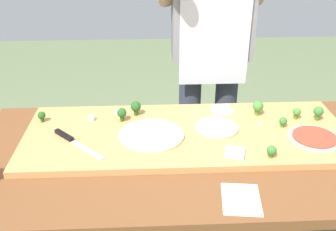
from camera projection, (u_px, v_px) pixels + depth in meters
prep_table at (192, 170)px, 1.57m from camera, size 1.73×0.81×0.74m
cutting_board at (187, 134)px, 1.61m from camera, size 1.32×0.51×0.03m
chefs_knife at (72, 140)px, 1.53m from camera, size 0.22×0.22×0.02m
pizza_whole_white_garlic at (151, 134)px, 1.57m from camera, size 0.27×0.27×0.02m
pizza_whole_cheese_artichoke at (217, 127)px, 1.62m from camera, size 0.18×0.18×0.02m
pizza_whole_tomato_red at (314, 138)px, 1.54m from camera, size 0.21×0.21×0.02m
pizza_slice_near_left at (235, 153)px, 1.45m from camera, size 0.09×0.09×0.01m
pizza_slice_far_right at (222, 110)px, 1.77m from camera, size 0.10×0.10×0.01m
broccoli_floret_front_left at (318, 112)px, 1.68m from camera, size 0.04×0.04×0.06m
broccoli_floret_center_right at (136, 107)px, 1.72m from camera, size 0.05×0.05×0.06m
broccoli_floret_front_mid at (272, 151)px, 1.43m from camera, size 0.04×0.04×0.05m
broccoli_floret_back_left at (258, 107)px, 1.72m from camera, size 0.05×0.05×0.07m
broccoli_floret_front_right at (297, 112)px, 1.69m from camera, size 0.03×0.03×0.05m
broccoli_floret_back_right at (122, 113)px, 1.67m from camera, size 0.04×0.04×0.06m
broccoli_floret_center_left at (42, 116)px, 1.67m from camera, size 0.03×0.03×0.05m
broccoli_floret_back_mid at (283, 121)px, 1.63m from camera, size 0.03×0.03×0.04m
cheese_crumble_a at (118, 112)px, 1.74m from camera, size 0.03×0.03×0.02m
cheese_crumble_b at (92, 118)px, 1.69m from camera, size 0.03×0.03×0.02m
cheese_crumble_c at (260, 124)px, 1.65m from camera, size 0.02×0.02×0.01m
recipe_note at (241, 199)px, 1.27m from camera, size 0.14×0.17×0.00m
cook_center at (211, 38)px, 1.99m from camera, size 0.54×0.39×1.67m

